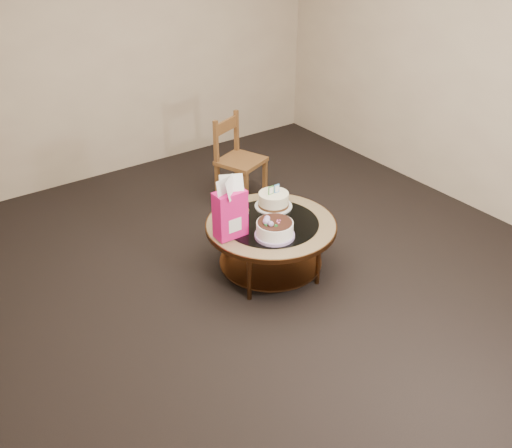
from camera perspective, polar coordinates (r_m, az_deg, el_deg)
ground at (r=4.65m, az=1.44°, el=-4.69°), size 5.00×5.00×0.00m
room_walls at (r=3.96m, az=1.73°, el=13.78°), size 4.52×5.02×2.61m
coffee_table at (r=4.44m, az=1.50°, el=-0.72°), size 1.02×1.02×0.46m
decorated_cake at (r=4.20m, az=1.86°, el=-0.60°), size 0.30×0.30×0.17m
cream_cake at (r=4.59m, az=1.77°, el=2.40°), size 0.30×0.30×0.19m
gift_bag at (r=4.13m, az=-2.61°, el=1.62°), size 0.24×0.17×0.47m
pillar_candle at (r=4.53m, az=-1.43°, el=1.55°), size 0.13×0.13×0.09m
dining_chair at (r=5.52m, az=-1.81°, el=6.49°), size 0.50×0.50×0.84m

